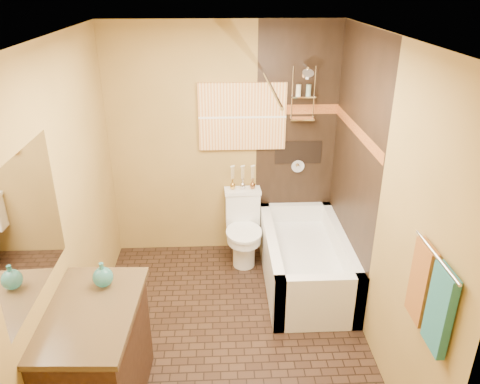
{
  "coord_description": "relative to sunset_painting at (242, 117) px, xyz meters",
  "views": [
    {
      "loc": [
        -0.04,
        -3.2,
        2.85
      ],
      "look_at": [
        0.13,
        0.4,
        1.2
      ],
      "focal_mm": 35.0,
      "sensor_mm": 36.0,
      "label": 1
    }
  ],
  "objects": [
    {
      "name": "floor",
      "position": [
        -0.2,
        -1.48,
        -1.55
      ],
      "size": [
        3.0,
        3.0,
        0.0
      ],
      "primitive_type": "plane",
      "color": "black",
      "rests_on": "ground"
    },
    {
      "name": "wall_left",
      "position": [
        -1.4,
        -1.48,
        -0.3
      ],
      "size": [
        0.02,
        3.0,
        2.5
      ],
      "primitive_type": "cube",
      "color": "#A98441",
      "rests_on": "floor"
    },
    {
      "name": "wall_right",
      "position": [
        1.0,
        -1.48,
        -0.3
      ],
      "size": [
        0.02,
        3.0,
        2.5
      ],
      "primitive_type": "cube",
      "color": "#A98441",
      "rests_on": "floor"
    },
    {
      "name": "wall_back",
      "position": [
        -0.2,
        0.02,
        -0.3
      ],
      "size": [
        2.4,
        0.02,
        2.5
      ],
      "primitive_type": "cube",
      "color": "#A98441",
      "rests_on": "floor"
    },
    {
      "name": "wall_front",
      "position": [
        -0.2,
        -2.98,
        -0.3
      ],
      "size": [
        2.4,
        0.02,
        2.5
      ],
      "primitive_type": "cube",
      "color": "#A98441",
      "rests_on": "floor"
    },
    {
      "name": "ceiling",
      "position": [
        -0.2,
        -1.48,
        0.95
      ],
      "size": [
        3.0,
        3.0,
        0.0
      ],
      "primitive_type": "plane",
      "color": "silver",
      "rests_on": "wall_back"
    },
    {
      "name": "alcove_tile_back",
      "position": [
        0.57,
        0.01,
        -0.3
      ],
      "size": [
        0.85,
        0.01,
        2.5
      ],
      "primitive_type": "cube",
      "color": "black",
      "rests_on": "wall_back"
    },
    {
      "name": "alcove_tile_right",
      "position": [
        0.99,
        -0.73,
        -0.3
      ],
      "size": [
        0.01,
        1.5,
        2.5
      ],
      "primitive_type": "cube",
      "color": "black",
      "rests_on": "wall_right"
    },
    {
      "name": "mosaic_band_back",
      "position": [
        0.57,
        0.0,
        0.07
      ],
      "size": [
        0.85,
        0.01,
        0.1
      ],
      "primitive_type": "cube",
      "color": "maroon",
      "rests_on": "alcove_tile_back"
    },
    {
      "name": "mosaic_band_right",
      "position": [
        0.98,
        -0.73,
        0.07
      ],
      "size": [
        0.01,
        1.5,
        0.1
      ],
      "primitive_type": "cube",
      "color": "maroon",
      "rests_on": "alcove_tile_right"
    },
    {
      "name": "alcove_niche",
      "position": [
        0.6,
        0.01,
        -0.4
      ],
      "size": [
        0.5,
        0.01,
        0.25
      ],
      "primitive_type": "cube",
      "color": "black",
      "rests_on": "alcove_tile_back"
    },
    {
      "name": "shower_fixtures",
      "position": [
        0.6,
        -0.1,
        0.12
      ],
      "size": [
        0.24,
        0.33,
        1.16
      ],
      "color": "silver",
      "rests_on": "floor"
    },
    {
      "name": "curtain_rod",
      "position": [
        0.2,
        -0.73,
        0.47
      ],
      "size": [
        0.03,
        1.55,
        0.03
      ],
      "primitive_type": "cylinder",
      "rotation": [
        1.57,
        0.0,
        0.0
      ],
      "color": "silver",
      "rests_on": "wall_back"
    },
    {
      "name": "towel_bar",
      "position": [
        0.95,
        -2.53,
        -0.1
      ],
      "size": [
        0.02,
        0.55,
        0.02
      ],
      "primitive_type": "cylinder",
      "rotation": [
        1.57,
        0.0,
        0.0
      ],
      "color": "silver",
      "rests_on": "wall_right"
    },
    {
      "name": "towel_teal",
      "position": [
        0.96,
        -2.66,
        -0.37
      ],
      "size": [
        0.05,
        0.22,
        0.52
      ],
      "primitive_type": "cube",
      "color": "#1E6464",
      "rests_on": "towel_bar"
    },
    {
      "name": "towel_rust",
      "position": [
        0.96,
        -2.4,
        -0.37
      ],
      "size": [
        0.05,
        0.22,
        0.52
      ],
      "primitive_type": "cube",
      "color": "brown",
      "rests_on": "towel_bar"
    },
    {
      "name": "sunset_painting",
      "position": [
        0.0,
        0.0,
        0.0
      ],
      "size": [
        0.9,
        0.04,
        0.7
      ],
      "primitive_type": "cube",
      "color": "orange",
      "rests_on": "wall_back"
    },
    {
      "name": "vanity_mirror",
      "position": [
        -1.39,
        -2.17,
        -0.05
      ],
      "size": [
        0.01,
        1.0,
        0.9
      ],
      "primitive_type": "cube",
      "color": "white",
      "rests_on": "wall_left"
    },
    {
      "name": "bathtub",
      "position": [
        0.6,
        -0.73,
        -1.33
      ],
      "size": [
        0.8,
        1.5,
        0.55
      ],
      "color": "white",
      "rests_on": "floor"
    },
    {
      "name": "toilet",
      "position": [
        0.0,
        -0.26,
        -1.16
      ],
      "size": [
        0.4,
        0.59,
        0.77
      ],
      "rotation": [
        0.0,
        0.0,
        0.05
      ],
      "color": "white",
      "rests_on": "floor"
    },
    {
      "name": "vanity",
      "position": [
        -1.12,
        -2.17,
        -1.11
      ],
      "size": [
        0.65,
        1.01,
        0.87
      ],
      "rotation": [
        0.0,
        0.0,
        -0.05
      ],
      "color": "black",
      "rests_on": "floor"
    },
    {
      "name": "teal_bottle",
      "position": [
        -1.07,
        -1.91,
        -0.58
      ],
      "size": [
        0.18,
        0.18,
        0.23
      ],
      "primitive_type": null,
      "rotation": [
        0.0,
        0.0,
        0.31
      ],
      "color": "#287975",
      "rests_on": "vanity"
    },
    {
      "name": "bud_vases",
      "position": [
        0.0,
        -0.09,
        -0.63
      ],
      "size": [
        0.27,
        0.06,
        0.27
      ],
      "color": "gold",
      "rests_on": "toilet"
    }
  ]
}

